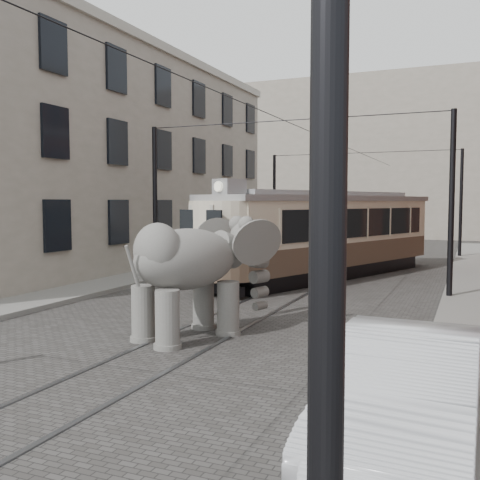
% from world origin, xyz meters
% --- Properties ---
extents(ground, '(120.00, 120.00, 0.00)m').
position_xyz_m(ground, '(0.00, 0.00, 0.00)').
color(ground, '#3F3C3A').
extents(tram_rails, '(1.54, 80.00, 0.02)m').
position_xyz_m(tram_rails, '(0.00, 0.00, 0.01)').
color(tram_rails, slate).
rests_on(tram_rails, ground).
extents(sidewalk_right, '(2.00, 60.00, 0.15)m').
position_xyz_m(sidewalk_right, '(6.00, 0.00, 0.07)').
color(sidewalk_right, slate).
rests_on(sidewalk_right, ground).
extents(sidewalk_left, '(2.00, 60.00, 0.15)m').
position_xyz_m(sidewalk_left, '(-6.50, 0.00, 0.07)').
color(sidewalk_left, slate).
rests_on(sidewalk_left, ground).
extents(stucco_building, '(7.00, 24.00, 10.00)m').
position_xyz_m(stucco_building, '(-11.00, 10.00, 5.00)').
color(stucco_building, gray).
rests_on(stucco_building, ground).
extents(distant_block, '(28.00, 10.00, 14.00)m').
position_xyz_m(distant_block, '(0.00, 40.00, 7.00)').
color(distant_block, gray).
rests_on(distant_block, ground).
extents(catenary, '(11.00, 30.20, 6.00)m').
position_xyz_m(catenary, '(-0.20, 5.00, 3.00)').
color(catenary, black).
rests_on(catenary, ground).
extents(tram, '(7.11, 13.14, 5.17)m').
position_xyz_m(tram, '(0.36, 9.75, 2.58)').
color(tram, beige).
rests_on(tram, ground).
extents(elephant, '(4.09, 5.19, 2.80)m').
position_xyz_m(elephant, '(-0.17, -1.50, 1.40)').
color(elephant, '#5D5A56').
rests_on(elephant, ground).
extents(parked_car, '(1.72, 4.70, 1.54)m').
position_xyz_m(parked_car, '(5.14, -5.74, 0.77)').
color(parked_car, silver).
rests_on(parked_car, ground).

